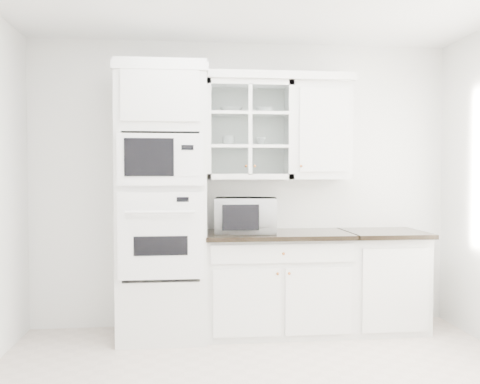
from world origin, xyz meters
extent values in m
cube|color=white|center=(0.00, 1.74, 1.35)|extent=(4.00, 0.02, 2.70)
cube|color=silver|center=(-0.75, 1.43, 1.20)|extent=(0.76, 0.65, 2.40)
cube|color=white|center=(-0.75, 1.09, 0.94)|extent=(0.70, 0.03, 0.72)
cube|color=black|center=(-0.75, 1.07, 0.86)|extent=(0.44, 0.01, 0.16)
cube|color=white|center=(-0.75, 1.09, 1.56)|extent=(0.70, 0.03, 0.43)
cube|color=black|center=(-0.84, 1.07, 1.58)|extent=(0.40, 0.01, 0.31)
cube|color=silver|center=(0.28, 1.45, 0.44)|extent=(1.30, 0.60, 0.88)
cube|color=black|center=(0.28, 1.42, 0.90)|extent=(1.32, 0.67, 0.04)
cube|color=silver|center=(1.28, 1.45, 0.44)|extent=(0.70, 0.60, 0.88)
cube|color=black|center=(1.28, 1.42, 0.90)|extent=(0.72, 0.67, 0.04)
cube|color=silver|center=(0.03, 1.58, 1.85)|extent=(0.80, 0.33, 0.90)
cube|color=silver|center=(0.03, 1.58, 1.70)|extent=(0.74, 0.29, 0.02)
cube|color=silver|center=(0.03, 1.58, 2.00)|extent=(0.74, 0.29, 0.02)
cube|color=silver|center=(0.71, 1.58, 1.85)|extent=(0.55, 0.33, 0.90)
cube|color=white|center=(-0.07, 1.56, 2.33)|extent=(2.14, 0.38, 0.07)
imported|color=white|center=(-0.01, 1.44, 1.08)|extent=(0.60, 0.52, 0.32)
imported|color=white|center=(-0.13, 1.58, 2.04)|extent=(0.21, 0.21, 0.05)
imported|color=white|center=(0.18, 1.57, 2.04)|extent=(0.17, 0.17, 0.05)
imported|color=white|center=(-0.15, 1.58, 1.76)|extent=(0.13, 0.13, 0.09)
imported|color=white|center=(0.15, 1.59, 1.75)|extent=(0.11, 0.11, 0.08)
camera|label=1|loc=(-0.52, -3.11, 1.45)|focal=38.00mm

